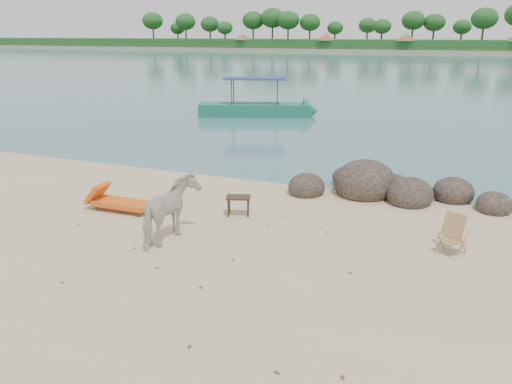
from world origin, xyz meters
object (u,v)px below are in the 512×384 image
boulders (384,188)px  side_table (238,207)px  cow (171,212)px  deck_chair (453,236)px  boat_near (255,84)px  lounge_chair (122,201)px

boulders → side_table: boulders is taller
cow → boulders: bearing=-129.4°
boulders → deck_chair: size_ratio=7.39×
cow → deck_chair: cow is taller
side_table → boat_near: bearing=89.8°
boulders → cow: cow is taller
lounge_chair → deck_chair: deck_chair is taller
deck_chair → side_table: bearing=-155.4°
boulders → side_table: bearing=-136.8°
boat_near → cow: bearing=-93.4°
boulders → boat_near: boat_near is taller
cow → deck_chair: bearing=-166.2°
lounge_chair → boat_near: bearing=98.9°
side_table → boulders: bearing=22.6°
lounge_chair → deck_chair: 8.75m
cow → side_table: cow is taller
deck_chair → lounge_chair: bearing=-147.7°
side_table → deck_chair: bearing=-25.7°
cow → lounge_chair: (-2.41, 1.33, -0.45)m
boulders → deck_chair: bearing=-61.3°
deck_chair → boat_near: (-11.78, 17.23, 1.42)m
side_table → deck_chair: deck_chair is taller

